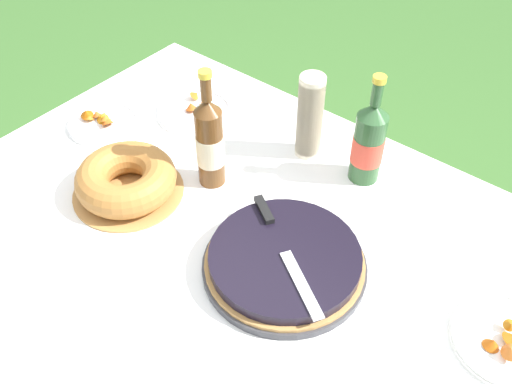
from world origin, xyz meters
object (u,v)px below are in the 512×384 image
Objects in this scene: serving_knife at (280,242)px; cider_bottle_amber at (210,142)px; berry_tart at (285,261)px; snack_plate_far at (103,122)px; cup_stack at (310,117)px; cider_bottle_green at (369,142)px; bundt_cake at (126,180)px; snack_plate_near at (195,111)px; snack_plate_right at (508,340)px.

serving_knife is 0.97× the size of cider_bottle_amber.
berry_tart reaches higher than snack_plate_far.
cup_stack is 0.18m from cider_bottle_green.
bundt_cake is at bearing -27.91° from snack_plate_far.
cup_stack is at bearing 118.30° from berry_tart.
snack_plate_near is at bearing -171.99° from cider_bottle_green.
snack_plate_near is 0.99× the size of snack_plate_right.
bundt_cake is at bearing -168.65° from snack_plate_right.
cider_bottle_green is (-0.00, 0.38, 0.06)m from serving_knife.
cider_bottle_green is (-0.03, 0.40, 0.09)m from berry_tart.
cider_bottle_amber reaches higher than cup_stack.
cup_stack is 0.74m from snack_plate_right.
snack_plate_near is (-0.11, 0.37, -0.04)m from bundt_cake.
snack_plate_far is (-0.42, -0.03, -0.12)m from cider_bottle_amber.
bundt_cake reaches higher than serving_knife.
snack_plate_right is at bearing 11.35° from bundt_cake.
bundt_cake is 1.16× the size of cup_stack.
berry_tart is 1.80× the size of snack_plate_far.
snack_plate_far is at bearing -154.80° from serving_knife.
snack_plate_near is 1.09× the size of snack_plate_far.
cider_bottle_amber is at bearing 51.81° from bundt_cake.
snack_plate_far is at bearing -176.34° from cider_bottle_amber.
serving_knife is 1.04× the size of cider_bottle_green.
snack_plate_far is at bearing -157.84° from cider_bottle_green.
cider_bottle_green is 1.37× the size of snack_plate_near.
bundt_cake reaches higher than snack_plate_far.
serving_knife is 0.38m from cider_bottle_green.
cider_bottle_green is at bearing 121.73° from serving_knife.
cider_bottle_green is 1.50× the size of snack_plate_far.
berry_tart is at bearing -86.07° from cider_bottle_green.
bundt_cake is at bearing -73.60° from snack_plate_near.
cup_stack is 0.74× the size of cider_bottle_amber.
snack_plate_far is at bearing 172.87° from berry_tart.
snack_plate_near is 1.08m from snack_plate_right.
cup_stack is 0.40m from snack_plate_near.
cider_bottle_green is 1.35× the size of snack_plate_right.
berry_tart is 0.77m from snack_plate_far.
snack_plate_right is at bearing -19.71° from cup_stack.
cider_bottle_amber is (-0.31, 0.11, 0.07)m from serving_knife.
cider_bottle_green is at bearing 153.02° from snack_plate_right.
snack_plate_right is (0.82, 0.01, -0.12)m from cider_bottle_amber.
cider_bottle_amber is 0.34m from snack_plate_near.
cup_stack reaches higher than berry_tart.
snack_plate_far reaches higher than snack_plate_near.
berry_tart is 1.12× the size of cider_bottle_amber.
snack_plate_far is (-0.56, -0.29, -0.11)m from cup_stack.
berry_tart is 1.62× the size of snack_plate_right.
cup_stack reaches higher than snack_plate_near.
serving_knife is 1.42× the size of snack_plate_near.
cider_bottle_green is (0.18, 0.01, -0.01)m from cup_stack.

